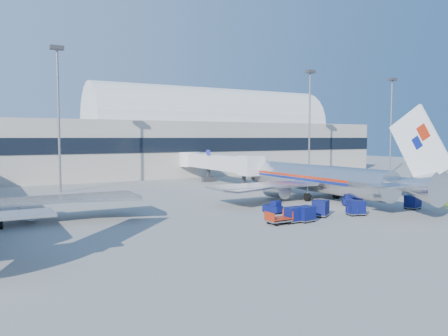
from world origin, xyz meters
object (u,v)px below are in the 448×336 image
tug_lead (356,208)px  mast_far_east (391,111)px  barrier_near (372,194)px  cart_train_a (321,208)px  jetbridge_near (214,162)px  cart_train_c (294,214)px  cart_solo_near (356,208)px  ramp_worker (448,201)px  cart_train_b (305,214)px  cart_solo_far (413,202)px  mast_west (58,97)px  mast_east (310,108)px  tug_left (273,207)px  barrier_far (403,191)px  airliner_main (317,178)px  cart_open_red (279,220)px  barrier_mid (388,193)px  tug_right (351,200)px

tug_lead → mast_far_east: bearing=9.0°
barrier_near → cart_train_a: (-16.81, -8.10, 0.49)m
jetbridge_near → cart_train_c: size_ratio=15.27×
cart_solo_near → cart_train_c: bearing=-163.5°
tug_lead → cart_train_a: 4.33m
mast_far_east → cart_solo_near: 63.97m
ramp_worker → cart_train_a: bearing=44.9°
cart_train_b → cart_solo_far: (16.52, 0.08, 0.01)m
mast_far_east → barrier_near: 48.57m
mast_west → ramp_worker: 56.59m
mast_west → cart_train_a: size_ratio=9.03×
cart_train_c → mast_east: bearing=47.5°
tug_left → mast_east: bearing=-58.2°
cart_train_a → mast_far_east: bearing=0.4°
cart_train_a → barrier_far: bearing=-14.3°
barrier_far → tug_left: tug_left is taller
mast_far_east → ramp_worker: (-37.04, -39.62, -13.82)m
jetbridge_near → mast_east: size_ratio=1.22×
cart_train_a → cart_train_c: 4.73m
airliner_main → cart_open_red: airliner_main is taller
cart_train_b → cart_train_a: bearing=15.5°
mast_west → tug_left: 39.22m
cart_train_a → cart_train_b: (-3.41, -1.57, -0.07)m
cart_train_c → cart_open_red: bearing=177.1°
airliner_main → tug_left: airliner_main is taller
cart_train_a → cart_open_red: cart_train_a is taller
jetbridge_near → mast_far_east: bearing=-1.0°
tug_left → jetbridge_near: bearing=-29.5°
barrier_mid → cart_open_red: bearing=-160.7°
barrier_far → cart_train_a: 24.77m
mast_west → barrier_mid: 51.92m
mast_far_east → cart_solo_near: bearing=-143.1°
ramp_worker → barrier_far: bearing=-62.9°
barrier_near → cart_train_b: (-20.22, -9.67, 0.41)m
cart_train_a → cart_open_red: 6.57m
barrier_near → barrier_mid: size_ratio=1.00×
jetbridge_near → mast_west: size_ratio=1.22×
mast_east → cart_open_red: 53.28m
mast_east → cart_train_c: (-33.37, -37.36, -13.95)m
jetbridge_near → barrier_near: (10.40, -28.81, -3.48)m
barrier_mid → barrier_far: 3.30m
tug_lead → cart_train_b: size_ratio=1.35×
mast_east → cart_open_red: bearing=-133.4°
mast_far_east → cart_train_a: mast_far_east is taller
cart_solo_near → tug_right: bearing=65.7°
barrier_near → tug_left: (-20.06, -3.89, 0.21)m
mast_west → cart_train_b: mast_west is taller
barrier_far → cart_train_c: cart_train_c is taller
mast_east → ramp_worker: 43.66m
airliner_main → jetbridge_near: 26.43m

